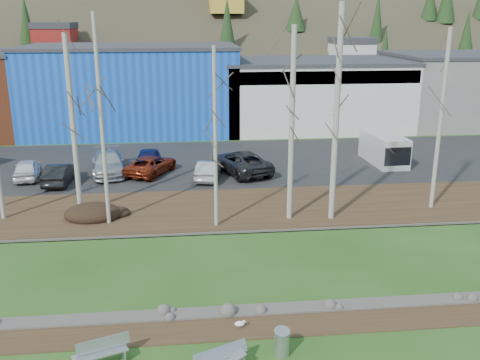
{
  "coord_description": "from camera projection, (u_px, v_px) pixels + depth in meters",
  "views": [
    {
      "loc": [
        -1.12,
        -14.92,
        10.83
      ],
      "look_at": [
        1.79,
        12.27,
        2.5
      ],
      "focal_mm": 40.0,
      "sensor_mm": 36.0,
      "label": 1
    }
  ],
  "objects": [
    {
      "name": "far_bank_rocks",
      "position": [
        208.0,
        232.0,
        28.21
      ],
      "size": [
        80.0,
        0.8,
        0.46
      ],
      "primitive_type": null,
      "color": "#47423D",
      "rests_on": "ground"
    },
    {
      "name": "car_6",
      "position": [
        241.0,
        162.0,
        38.2
      ],
      "size": [
        4.53,
        6.34,
        1.6
      ],
      "primitive_type": "imported",
      "rotation": [
        0.0,
        0.0,
        3.5
      ],
      "color": "#28282B",
      "rests_on": "parking_lot"
    },
    {
      "name": "parking_lot",
      "position": [
        199.0,
        163.0,
        41.22
      ],
      "size": [
        80.0,
        14.0,
        0.14
      ],
      "primitive_type": "cube",
      "color": "black",
      "rests_on": "ground"
    },
    {
      "name": "bench_intact",
      "position": [
        101.0,
        352.0,
        17.3
      ],
      "size": [
        1.81,
        1.09,
        0.87
      ],
      "rotation": [
        0.0,
        0.0,
        0.35
      ],
      "color": "#A9ACAE",
      "rests_on": "ground"
    },
    {
      "name": "car_2",
      "position": [
        151.0,
        165.0,
        37.98
      ],
      "size": [
        4.03,
        5.24,
        1.32
      ],
      "primitive_type": "imported",
      "rotation": [
        0.0,
        0.0,
        2.7
      ],
      "color": "maroon",
      "rests_on": "parking_lot"
    },
    {
      "name": "car_5",
      "position": [
        209.0,
        170.0,
        36.78
      ],
      "size": [
        2.15,
        4.15,
        1.3
      ],
      "primitive_type": "imported",
      "rotation": [
        0.0,
        0.0,
        2.94
      ],
      "color": "#BCBCBE",
      "rests_on": "parking_lot"
    },
    {
      "name": "building_white",
      "position": [
        311.0,
        93.0,
        54.77
      ],
      "size": [
        18.36,
        12.24,
        6.8
      ],
      "color": "silver",
      "rests_on": "ground"
    },
    {
      "name": "seagull",
      "position": [
        240.0,
        324.0,
        19.4
      ],
      "size": [
        0.44,
        0.21,
        0.32
      ],
      "rotation": [
        0.0,
        0.0,
        -0.13
      ],
      "color": "gold",
      "rests_on": "ground"
    },
    {
      "name": "dirt_strip",
      "position": [
        221.0,
        327.0,
        19.45
      ],
      "size": [
        80.0,
        1.8,
        0.03
      ],
      "primitive_type": "cube",
      "color": "#382616",
      "rests_on": "ground"
    },
    {
      "name": "birch_3",
      "position": [
        102.0,
        123.0,
        27.44
      ],
      "size": [
        0.21,
        0.21,
        10.99
      ],
      "color": "#B2ACA0",
      "rests_on": "far_bank"
    },
    {
      "name": "building_grey",
      "position": [
        460.0,
        89.0,
        56.34
      ],
      "size": [
        14.28,
        12.24,
        7.3
      ],
      "color": "slate",
      "rests_on": "ground"
    },
    {
      "name": "birch_2",
      "position": [
        73.0,
        127.0,
        29.07
      ],
      "size": [
        0.29,
        0.29,
        9.94
      ],
      "color": "#B2ACA0",
      "rests_on": "far_bank"
    },
    {
      "name": "far_bank",
      "position": [
        206.0,
        210.0,
        31.23
      ],
      "size": [
        80.0,
        7.0,
        0.15
      ],
      "primitive_type": "cube",
      "color": "#382616",
      "rests_on": "ground"
    },
    {
      "name": "van_white",
      "position": [
        385.0,
        149.0,
        40.59
      ],
      "size": [
        2.31,
        5.14,
        2.22
      ],
      "rotation": [
        0.0,
        0.0,
        0.04
      ],
      "color": "white",
      "rests_on": "parking_lot"
    },
    {
      "name": "dirt_mound",
      "position": [
        93.0,
        213.0,
        29.66
      ],
      "size": [
        3.13,
        2.21,
        0.61
      ],
      "primitive_type": "ellipsoid",
      "color": "black",
      "rests_on": "far_bank"
    },
    {
      "name": "river",
      "position": [
        213.0,
        266.0,
        24.31
      ],
      "size": [
        80.0,
        8.0,
        0.9
      ],
      "primitive_type": null,
      "color": "black",
      "rests_on": "ground"
    },
    {
      "name": "car_3",
      "position": [
        108.0,
        163.0,
        37.98
      ],
      "size": [
        2.98,
        5.63,
        1.55
      ],
      "primitive_type": "imported",
      "rotation": [
        0.0,
        0.0,
        0.16
      ],
      "color": "#A8ABB1",
      "rests_on": "parking_lot"
    },
    {
      "name": "birch_7",
      "position": [
        440.0,
        121.0,
        29.95
      ],
      "size": [
        0.24,
        0.24,
        10.2
      ],
      "color": "#B2ACA0",
      "rests_on": "far_bank"
    },
    {
      "name": "car_4",
      "position": [
        148.0,
        160.0,
        38.82
      ],
      "size": [
        1.86,
        4.45,
        1.5
      ],
      "primitive_type": "imported",
      "rotation": [
        0.0,
        0.0,
        0.02
      ],
      "color": "#121545",
      "rests_on": "parking_lot"
    },
    {
      "name": "birch_5",
      "position": [
        336.0,
        116.0,
        28.09
      ],
      "size": [
        0.31,
        0.31,
        11.47
      ],
      "color": "#B2ACA0",
      "rests_on": "far_bank"
    },
    {
      "name": "car_1",
      "position": [
        59.0,
        174.0,
        35.75
      ],
      "size": [
        1.56,
        4.2,
        1.37
      ],
      "primitive_type": "imported",
      "rotation": [
        0.0,
        0.0,
        3.12
      ],
      "color": "black",
      "rests_on": "parking_lot"
    },
    {
      "name": "birch_4",
      "position": [
        215.0,
        140.0,
        27.33
      ],
      "size": [
        0.2,
        0.2,
        9.39
      ],
      "color": "#B2ACA0",
      "rests_on": "far_bank"
    },
    {
      "name": "building_blue",
      "position": [
        133.0,
        88.0,
        52.73
      ],
      "size": [
        20.4,
        12.24,
        8.3
      ],
      "color": "#1245AF",
      "rests_on": "ground"
    },
    {
      "name": "litter_bin",
      "position": [
        282.0,
        344.0,
        17.75
      ],
      "size": [
        0.53,
        0.53,
        0.89
      ],
      "primitive_type": "cylinder",
      "rotation": [
        0.0,
        0.0,
        0.04
      ],
      "color": "#A9ACAE",
      "rests_on": "ground"
    },
    {
      "name": "near_bank_rocks",
      "position": [
        219.0,
        313.0,
        20.41
      ],
      "size": [
        80.0,
        0.8,
        0.5
      ],
      "primitive_type": null,
      "color": "#47423D",
      "rests_on": "ground"
    },
    {
      "name": "car_0",
      "position": [
        27.0,
        169.0,
        36.86
      ],
      "size": [
        2.17,
        4.2,
        1.37
      ],
      "primitive_type": "imported",
      "rotation": [
        0.0,
        0.0,
        3.28
      ],
      "color": "white",
      "rests_on": "parking_lot"
    },
    {
      "name": "birch_6",
      "position": [
        292.0,
        126.0,
        28.25
      ],
      "size": [
        0.28,
        0.28,
        10.36
      ],
      "color": "#B2ACA0",
      "rests_on": "far_bank"
    }
  ]
}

